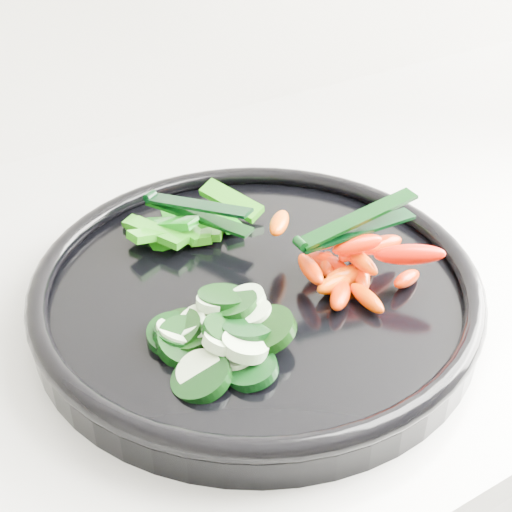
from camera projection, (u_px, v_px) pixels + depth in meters
veggie_tray at (256, 290)px, 0.60m from camera, size 0.49×0.49×0.04m
cucumber_pile at (211, 334)px, 0.53m from camera, size 0.12×0.12×0.04m
carrot_pile at (351, 259)px, 0.60m from camera, size 0.11×0.14×0.05m
pepper_pile at (189, 226)px, 0.66m from camera, size 0.13×0.09×0.04m
tong_carrot at (354, 225)px, 0.58m from camera, size 0.11×0.02×0.02m
tong_pepper at (195, 210)px, 0.65m from camera, size 0.07×0.11×0.02m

